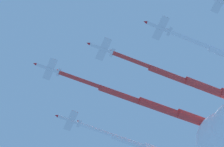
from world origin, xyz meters
TOP-DOWN VIEW (x-y plane):
  - jet_lead at (9.10, -22.84)m, footprint 10.41×73.86m
  - jet_port_inner at (-5.27, -33.72)m, footprint 10.51×67.51m

SIDE VIEW (x-z plane):
  - jet_port_inner at x=-5.27m, z-range 157.18..161.04m
  - jet_lead at x=9.10m, z-range 158.86..162.70m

